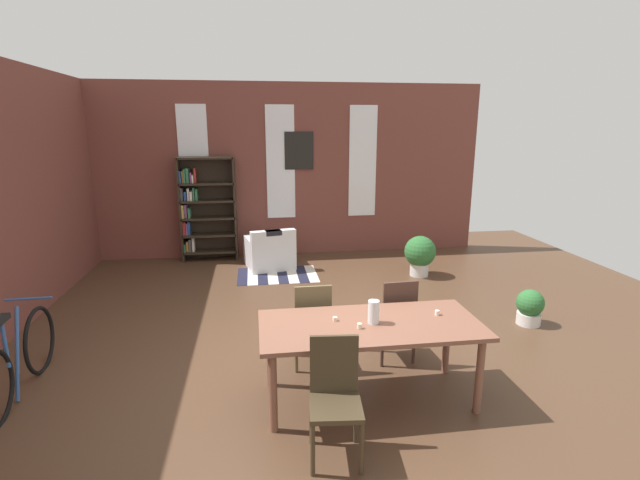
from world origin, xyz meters
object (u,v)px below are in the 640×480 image
armchair_white (270,253)px  dining_chair_far_right (396,317)px  dining_chair_near_left (335,394)px  potted_plant_corner (420,254)px  vase_on_table (374,312)px  dining_chair_far_left (312,322)px  dining_table (370,331)px  bookshelf_tall (204,208)px  potted_plant_by_shelf (530,307)px  bicycle_second (18,361)px

armchair_white → dining_chair_far_right: bearing=-71.6°
dining_chair_near_left → potted_plant_corner: dining_chair_near_left is taller
vase_on_table → armchair_white: size_ratio=0.23×
dining_chair_far_right → dining_chair_far_left: (-0.92, -0.00, 0.00)m
dining_table → dining_chair_far_left: (-0.46, 0.68, -0.18)m
bookshelf_tall → vase_on_table: bearing=-68.6°
bookshelf_tall → potted_plant_by_shelf: 5.84m
dining_table → bookshelf_tall: size_ratio=1.03×
dining_table → bookshelf_tall: (-1.96, 5.06, 0.32)m
bookshelf_tall → dining_chair_far_right: bearing=-61.0°
armchair_white → potted_plant_by_shelf: size_ratio=2.02×
dining_chair_far_left → bicycle_second: 2.84m
bicycle_second → potted_plant_by_shelf: 5.83m
dining_table → vase_on_table: vase_on_table is taller
dining_chair_near_left → armchair_white: size_ratio=1.00×
armchair_white → potted_plant_by_shelf: (3.25, -3.01, -0.04)m
dining_chair_far_right → bookshelf_tall: bookshelf_tall is taller
dining_chair_near_left → potted_plant_by_shelf: 3.58m
potted_plant_corner → armchair_white: bearing=161.4°
bookshelf_tall → bicycle_second: bearing=-106.2°
dining_table → armchair_white: (-0.77, 4.36, -0.41)m
vase_on_table → bookshelf_tall: size_ratio=0.11×
dining_table → dining_chair_near_left: (-0.45, -0.68, -0.18)m
bicycle_second → potted_plant_by_shelf: size_ratio=3.61×
potted_plant_by_shelf → dining_chair_far_left: bearing=-167.1°
dining_chair_near_left → potted_plant_corner: bearing=62.1°
dining_table → potted_plant_corner: 3.94m
dining_table → dining_chair_near_left: size_ratio=2.13×
dining_chair_far_left → bicycle_second: size_ratio=0.56×
potted_plant_by_shelf → dining_chair_near_left: bearing=-145.2°
bicycle_second → potted_plant_corner: bearing=30.5°
vase_on_table → bicycle_second: vase_on_table is taller
bicycle_second → armchair_white: bearing=56.7°
dining_chair_far_left → vase_on_table: bearing=-54.9°
dining_chair_far_right → potted_plant_corner: bearing=65.1°
dining_chair_far_left → potted_plant_corner: 3.60m
vase_on_table → potted_plant_corner: size_ratio=0.31×
dining_table → potted_plant_by_shelf: 2.87m
dining_chair_far_right → armchair_white: bearing=108.4°
dining_table → bicycle_second: size_ratio=1.20×
dining_table → bookshelf_tall: bearing=111.2°
vase_on_table → potted_plant_corner: (1.75, 3.51, -0.49)m
dining_chair_far_right → armchair_white: (-1.23, 3.68, -0.23)m
potted_plant_by_shelf → dining_table: bearing=-151.4°
dining_chair_near_left → armchair_white: dining_chair_near_left is taller
armchair_white → bicycle_second: bearing=-123.3°
vase_on_table → dining_chair_far_left: 0.91m
dining_table → dining_chair_far_right: (0.46, 0.68, -0.18)m
armchair_white → potted_plant_by_shelf: 4.43m
dining_chair_near_left → dining_chair_far_right: size_ratio=1.00×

